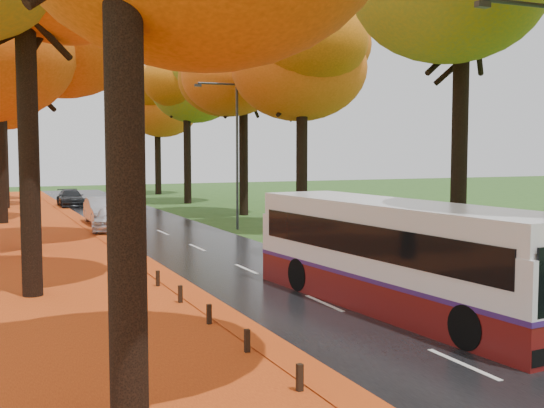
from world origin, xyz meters
TOP-DOWN VIEW (x-y plane):
  - road at (0.00, 25.00)m, footprint 6.50×90.00m
  - centre_line at (0.00, 25.00)m, footprint 0.12×90.00m
  - leaf_drift at (-3.05, 25.00)m, footprint 0.90×90.00m
  - trees_left at (-7.18, 27.06)m, footprint 9.20×74.00m
  - trees_right at (7.19, 26.91)m, footprint 9.30×74.20m
  - bollard_row at (-3.70, 4.70)m, footprint 0.11×23.51m
  - streetlamp_near at (3.95, 8.00)m, footprint 2.45×0.18m
  - streetlamp_mid at (3.95, 30.00)m, footprint 2.45×0.18m
  - streetlamp_far at (3.95, 52.00)m, footprint 2.45×0.18m
  - bus at (1.56, 10.59)m, footprint 3.52×11.30m
  - car_white at (-2.35, 31.86)m, footprint 2.72×4.35m
  - car_silver at (-2.15, 35.62)m, footprint 1.70×4.69m
  - car_dark at (-2.26, 48.97)m, footprint 1.78×4.38m

SIDE VIEW (x-z plane):
  - road at x=0.00m, z-range 0.00..0.04m
  - leaf_drift at x=-3.05m, z-range 0.04..0.05m
  - centre_line at x=0.00m, z-range 0.04..0.05m
  - bollard_row at x=-3.70m, z-range 0.00..0.52m
  - car_dark at x=-2.26m, z-range 0.04..1.31m
  - car_white at x=-2.35m, z-range 0.04..1.42m
  - car_silver at x=-2.15m, z-range 0.04..1.58m
  - bus at x=1.56m, z-range 0.11..3.04m
  - streetlamp_near at x=3.95m, z-range 0.71..8.71m
  - streetlamp_mid at x=3.95m, z-range 0.71..8.71m
  - streetlamp_far at x=3.95m, z-range 0.71..8.71m
  - trees_left at x=-7.18m, z-range 2.59..16.48m
  - trees_right at x=7.19m, z-range 2.71..16.67m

